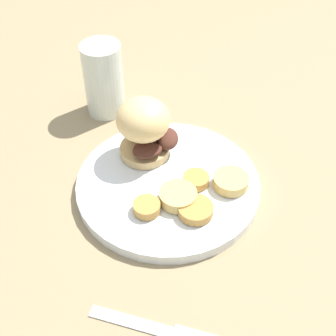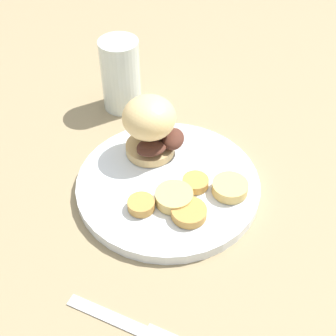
{
  "view_description": "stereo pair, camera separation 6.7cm",
  "coord_description": "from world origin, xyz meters",
  "px_view_note": "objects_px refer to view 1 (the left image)",
  "views": [
    {
      "loc": [
        -0.36,
        0.31,
        0.51
      ],
      "look_at": [
        0.0,
        0.0,
        0.04
      ],
      "focal_mm": 50.0,
      "sensor_mm": 36.0,
      "label": 1
    },
    {
      "loc": [
        -0.4,
        0.26,
        0.51
      ],
      "look_at": [
        0.0,
        0.0,
        0.04
      ],
      "focal_mm": 50.0,
      "sensor_mm": 36.0,
      "label": 2
    }
  ],
  "objects_px": {
    "dinner_plate": "(168,184)",
    "drinking_glass": "(104,79)",
    "fork": "(155,328)",
    "sandwich": "(145,128)"
  },
  "relations": [
    {
      "from": "drinking_glass",
      "to": "dinner_plate",
      "type": "bearing_deg",
      "value": 169.1
    },
    {
      "from": "dinner_plate",
      "to": "sandwich",
      "type": "relative_size",
      "value": 2.76
    },
    {
      "from": "dinner_plate",
      "to": "fork",
      "type": "xyz_separation_m",
      "value": [
        -0.16,
        0.16,
        -0.01
      ]
    },
    {
      "from": "dinner_plate",
      "to": "drinking_glass",
      "type": "xyz_separation_m",
      "value": [
        0.22,
        -0.04,
        0.05
      ]
    },
    {
      "from": "sandwich",
      "to": "fork",
      "type": "xyz_separation_m",
      "value": [
        -0.23,
        0.17,
        -0.07
      ]
    },
    {
      "from": "dinner_plate",
      "to": "sandwich",
      "type": "distance_m",
      "value": 0.09
    },
    {
      "from": "sandwich",
      "to": "drinking_glass",
      "type": "height_order",
      "value": "drinking_glass"
    },
    {
      "from": "dinner_plate",
      "to": "drinking_glass",
      "type": "relative_size",
      "value": 2.11
    },
    {
      "from": "dinner_plate",
      "to": "fork",
      "type": "relative_size",
      "value": 1.94
    },
    {
      "from": "fork",
      "to": "dinner_plate",
      "type": "bearing_deg",
      "value": -44.25
    }
  ]
}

